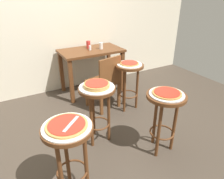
% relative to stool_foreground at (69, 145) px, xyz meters
% --- Properties ---
extents(ground_plane, '(6.00, 6.00, 0.00)m').
position_rel_stool_foreground_xyz_m(ground_plane, '(0.42, 0.61, -0.54)').
color(ground_plane, '#42382D').
extents(back_wall, '(6.00, 0.10, 3.00)m').
position_rel_stool_foreground_xyz_m(back_wall, '(0.42, 2.26, 0.96)').
color(back_wall, beige).
rests_on(back_wall, ground_plane).
extents(stool_foreground, '(0.42, 0.42, 0.72)m').
position_rel_stool_foreground_xyz_m(stool_foreground, '(0.00, 0.00, 0.00)').
color(stool_foreground, '#5B3319').
rests_on(stool_foreground, ground_plane).
extents(serving_plate_foreground, '(0.40, 0.40, 0.01)m').
position_rel_stool_foreground_xyz_m(serving_plate_foreground, '(0.00, 0.00, 0.19)').
color(serving_plate_foreground, white).
rests_on(serving_plate_foreground, stool_foreground).
extents(pizza_foreground, '(0.33, 0.33, 0.02)m').
position_rel_stool_foreground_xyz_m(pizza_foreground, '(0.00, -0.00, 0.20)').
color(pizza_foreground, tan).
rests_on(pizza_foreground, serving_plate_foreground).
extents(stool_middle, '(0.42, 0.42, 0.72)m').
position_rel_stool_foreground_xyz_m(stool_middle, '(1.08, 0.03, 0.00)').
color(stool_middle, '#5B3319').
rests_on(stool_middle, ground_plane).
extents(serving_plate_middle, '(0.37, 0.37, 0.01)m').
position_rel_stool_foreground_xyz_m(serving_plate_middle, '(1.08, 0.03, 0.19)').
color(serving_plate_middle, silver).
rests_on(serving_plate_middle, stool_middle).
extents(pizza_middle, '(0.30, 0.30, 0.02)m').
position_rel_stool_foreground_xyz_m(pizza_middle, '(1.08, 0.03, 0.20)').
color(pizza_middle, '#B78442').
rests_on(pizza_middle, serving_plate_middle).
extents(stool_leftside, '(0.42, 0.42, 0.72)m').
position_rel_stool_foreground_xyz_m(stool_leftside, '(0.52, 0.54, 0.00)').
color(stool_leftside, '#5B3319').
rests_on(stool_leftside, ground_plane).
extents(serving_plate_leftside, '(0.40, 0.40, 0.01)m').
position_rel_stool_foreground_xyz_m(serving_plate_leftside, '(0.52, 0.54, 0.19)').
color(serving_plate_leftside, silver).
rests_on(serving_plate_leftside, stool_leftside).
extents(pizza_leftside, '(0.29, 0.29, 0.05)m').
position_rel_stool_foreground_xyz_m(pizza_leftside, '(0.52, 0.54, 0.21)').
color(pizza_leftside, tan).
rests_on(pizza_leftside, serving_plate_leftside).
extents(stool_rear, '(0.42, 0.42, 0.72)m').
position_rel_stool_foreground_xyz_m(stool_rear, '(1.27, 1.01, 0.00)').
color(stool_rear, '#5B3319').
rests_on(stool_rear, ground_plane).
extents(serving_plate_rear, '(0.37, 0.37, 0.01)m').
position_rel_stool_foreground_xyz_m(serving_plate_rear, '(1.27, 1.01, 0.19)').
color(serving_plate_rear, white).
rests_on(serving_plate_rear, stool_rear).
extents(pizza_rear, '(0.27, 0.27, 0.02)m').
position_rel_stool_foreground_xyz_m(pizza_rear, '(1.27, 1.01, 0.20)').
color(pizza_rear, tan).
rests_on(pizza_rear, serving_plate_rear).
extents(dining_table, '(1.06, 0.62, 0.78)m').
position_rel_stool_foreground_xyz_m(dining_table, '(1.04, 1.86, 0.10)').
color(dining_table, '#5B3319').
rests_on(dining_table, ground_plane).
extents(cup_near_edge, '(0.07, 0.07, 0.11)m').
position_rel_stool_foreground_xyz_m(cup_near_edge, '(1.21, 1.80, 0.29)').
color(cup_near_edge, silver).
rests_on(cup_near_edge, dining_table).
extents(cup_far_edge, '(0.07, 0.07, 0.13)m').
position_rel_stool_foreground_xyz_m(cup_far_edge, '(1.04, 1.97, 0.30)').
color(cup_far_edge, red).
rests_on(cup_far_edge, dining_table).
extents(condiment_shaker, '(0.04, 0.04, 0.08)m').
position_rel_stool_foreground_xyz_m(condiment_shaker, '(1.01, 1.83, 0.27)').
color(condiment_shaker, white).
rests_on(condiment_shaker, dining_table).
extents(wooden_chair, '(0.48, 0.48, 0.85)m').
position_rel_stool_foreground_xyz_m(wooden_chair, '(0.96, 1.18, -0.08)').
color(wooden_chair, brown).
rests_on(wooden_chair, ground_plane).
extents(pizza_server_knife, '(0.18, 0.16, 0.01)m').
position_rel_stool_foreground_xyz_m(pizza_server_knife, '(0.03, -0.02, 0.22)').
color(pizza_server_knife, silver).
rests_on(pizza_server_knife, pizza_foreground).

